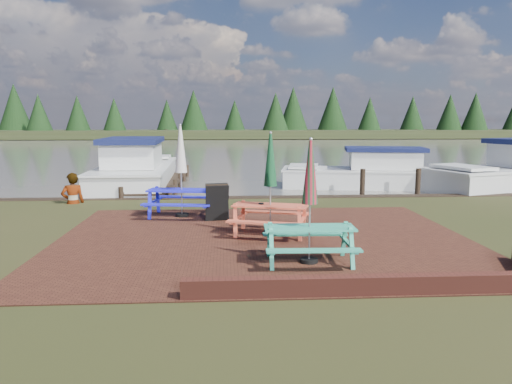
{
  "coord_description": "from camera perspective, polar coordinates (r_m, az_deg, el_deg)",
  "views": [
    {
      "loc": [
        -0.83,
        -9.65,
        2.6
      ],
      "look_at": [
        -0.14,
        1.39,
        1.0
      ],
      "focal_mm": 35.0,
      "sensor_mm": 36.0,
      "label": 1
    }
  ],
  "objects": [
    {
      "name": "ground",
      "position": [
        10.03,
        1.32,
        -6.79
      ],
      "size": [
        120.0,
        120.0,
        0.0
      ],
      "primitive_type": "plane",
      "color": "black",
      "rests_on": "ground"
    },
    {
      "name": "paving",
      "position": [
        11.0,
        0.88,
        -5.39
      ],
      "size": [
        9.0,
        7.5,
        0.02
      ],
      "primitive_type": "cube",
      "color": "#3C1C13",
      "rests_on": "ground"
    },
    {
      "name": "brick_wall",
      "position": [
        8.2,
        18.17,
        -9.57
      ],
      "size": [
        6.21,
        1.79,
        0.3
      ],
      "color": "#4C1E16",
      "rests_on": "ground"
    },
    {
      "name": "water",
      "position": [
        46.73,
        -2.55,
        5.04
      ],
      "size": [
        120.0,
        60.0,
        0.02
      ],
      "primitive_type": "cube",
      "color": "#4E4C42",
      "rests_on": "ground"
    },
    {
      "name": "far_treeline",
      "position": [
        75.66,
        -2.97,
        8.74
      ],
      "size": [
        120.0,
        10.0,
        8.1
      ],
      "color": "black",
      "rests_on": "ground"
    },
    {
      "name": "picnic_table_teal",
      "position": [
        9.07,
        6.14,
        -3.31
      ],
      "size": [
        1.68,
        1.5,
        2.27
      ],
      "rotation": [
        0.0,
        0.0,
        -0.03
      ],
      "color": "teal",
      "rests_on": "ground"
    },
    {
      "name": "picnic_table_red",
      "position": [
        11.23,
        1.65,
        -0.93
      ],
      "size": [
        2.03,
        1.9,
        2.32
      ],
      "rotation": [
        0.0,
        0.0,
        -0.29
      ],
      "color": "#DD5638",
      "rests_on": "ground"
    },
    {
      "name": "picnic_table_blue",
      "position": [
        13.51,
        -8.52,
        0.77
      ],
      "size": [
        2.01,
        1.84,
        2.47
      ],
      "rotation": [
        0.0,
        0.0,
        -0.16
      ],
      "color": "#1D1DDB",
      "rests_on": "ground"
    },
    {
      "name": "chalkboard",
      "position": [
        12.94,
        -4.46,
        -1.16
      ],
      "size": [
        0.62,
        0.66,
        0.95
      ],
      "rotation": [
        0.0,
        0.0,
        0.18
      ],
      "color": "black",
      "rests_on": "ground"
    },
    {
      "name": "jetty",
      "position": [
        21.25,
        -10.76,
        1.37
      ],
      "size": [
        1.76,
        9.08,
        1.0
      ],
      "color": "black",
      "rests_on": "ground"
    },
    {
      "name": "boat_jetty",
      "position": [
        20.86,
        -13.53,
        2.19
      ],
      "size": [
        3.01,
        8.06,
        2.31
      ],
      "rotation": [
        0.0,
        0.0,
        0.04
      ],
      "color": "silver",
      "rests_on": "ground"
    },
    {
      "name": "boat_near",
      "position": [
        21.25,
        12.71,
        1.96
      ],
      "size": [
        7.1,
        3.56,
        1.83
      ],
      "rotation": [
        0.0,
        0.0,
        1.39
      ],
      "color": "silver",
      "rests_on": "ground"
    },
    {
      "name": "person",
      "position": [
        16.56,
        -20.34,
        2.03
      ],
      "size": [
        0.81,
        0.67,
        1.92
      ],
      "primitive_type": "imported",
      "rotation": [
        0.0,
        0.0,
        3.49
      ],
      "color": "gray",
      "rests_on": "ground"
    }
  ]
}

